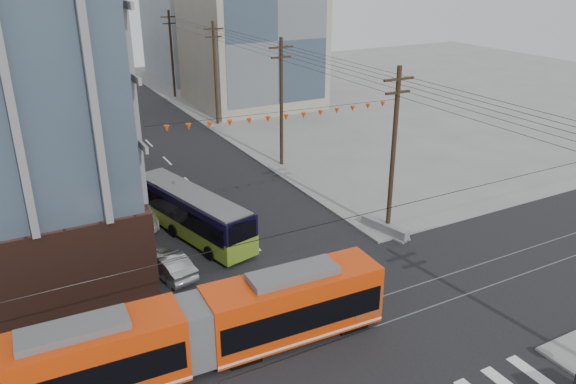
% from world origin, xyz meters
% --- Properties ---
extents(ground, '(160.00, 160.00, 0.00)m').
position_xyz_m(ground, '(0.00, 0.00, 0.00)').
color(ground, slate).
extents(bg_bldg_ne_near, '(14.00, 14.00, 16.00)m').
position_xyz_m(bg_bldg_ne_near, '(16.00, 48.00, 8.00)').
color(bg_bldg_ne_near, gray).
rests_on(bg_bldg_ne_near, ground).
extents(bg_bldg_ne_far, '(16.00, 16.00, 14.00)m').
position_xyz_m(bg_bldg_ne_far, '(18.00, 68.00, 7.00)').
color(bg_bldg_ne_far, '#8C99A5').
rests_on(bg_bldg_ne_far, ground).
extents(utility_pole_far, '(0.30, 0.30, 11.00)m').
position_xyz_m(utility_pole_far, '(8.50, 56.00, 5.50)').
color(utility_pole_far, black).
rests_on(utility_pole_far, ground).
extents(streetcar, '(18.14, 3.28, 3.48)m').
position_xyz_m(streetcar, '(-7.14, 4.51, 1.74)').
color(streetcar, red).
rests_on(streetcar, ground).
extents(city_bus, '(4.87, 11.15, 3.09)m').
position_xyz_m(city_bus, '(-2.90, 17.00, 1.54)').
color(city_bus, black).
rests_on(city_bus, ground).
extents(parked_car_silver, '(2.30, 4.48, 1.41)m').
position_xyz_m(parked_car_silver, '(-5.86, 12.67, 0.70)').
color(parked_car_silver, '#999999').
rests_on(parked_car_silver, ground).
extents(parked_car_white, '(2.81, 5.06, 1.39)m').
position_xyz_m(parked_car_white, '(-5.35, 20.20, 0.69)').
color(parked_car_white, '#BAB3B2').
rests_on(parked_car_white, ground).
extents(parked_car_grey, '(4.04, 5.48, 1.39)m').
position_xyz_m(parked_car_grey, '(-4.99, 22.15, 0.69)').
color(parked_car_grey, slate).
rests_on(parked_car_grey, ground).
extents(jersey_barrier, '(1.63, 3.73, 0.73)m').
position_xyz_m(jersey_barrier, '(8.30, 11.04, 0.36)').
color(jersey_barrier, gray).
rests_on(jersey_barrier, ground).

